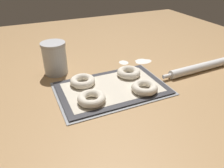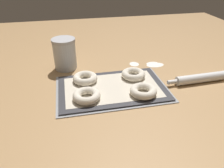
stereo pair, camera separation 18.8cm
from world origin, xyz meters
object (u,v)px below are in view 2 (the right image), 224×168
(baking_tray, at_px, (112,88))
(bagel_front_right, at_px, (143,91))
(flour_canister, at_px, (65,54))
(bagel_back_left, at_px, (85,78))
(bagel_front_left, at_px, (87,96))
(bagel_back_right, at_px, (133,74))
(rolling_pin, at_px, (212,77))

(baking_tray, height_order, bagel_front_right, bagel_front_right)
(flour_canister, bearing_deg, bagel_back_left, -65.59)
(bagel_front_left, distance_m, bagel_front_right, 0.26)
(bagel_front_right, relative_size, bagel_back_right, 1.00)
(bagel_back_right, relative_size, rolling_pin, 0.25)
(bagel_front_left, distance_m, rolling_pin, 0.65)
(flour_canister, xyz_separation_m, rolling_pin, (0.73, -0.31, -0.07))
(bagel_back_left, height_order, flour_canister, flour_canister)
(bagel_front_right, distance_m, flour_canister, 0.51)
(baking_tray, xyz_separation_m, bagel_back_left, (-0.12, 0.09, 0.03))
(baking_tray, xyz_separation_m, bagel_front_right, (0.13, -0.09, 0.03))
(bagel_back_right, bearing_deg, bagel_front_left, -149.86)
(rolling_pin, bearing_deg, flour_canister, 157.19)
(baking_tray, distance_m, rolling_pin, 0.52)
(bagel_front_left, height_order, bagel_back_left, same)
(flour_canister, bearing_deg, rolling_pin, -22.81)
(baking_tray, xyz_separation_m, flour_canister, (-0.21, 0.28, 0.08))
(baking_tray, bearing_deg, rolling_pin, -2.71)
(flour_canister, relative_size, rolling_pin, 0.35)
(bagel_front_right, xyz_separation_m, bagel_back_right, (0.00, 0.17, 0.00))
(baking_tray, xyz_separation_m, bagel_front_left, (-0.13, -0.08, 0.03))
(rolling_pin, bearing_deg, bagel_front_right, -170.41)
(bagel_front_right, bearing_deg, baking_tray, 144.17)
(flour_canister, bearing_deg, bagel_front_right, -48.02)
(bagel_back_left, distance_m, flour_canister, 0.23)
(bagel_back_right, relative_size, flour_canister, 0.71)
(bagel_back_left, relative_size, rolling_pin, 0.25)
(bagel_front_left, distance_m, flour_canister, 0.37)
(baking_tray, relative_size, bagel_back_right, 4.31)
(bagel_front_left, xyz_separation_m, rolling_pin, (0.65, 0.05, -0.01))
(bagel_front_left, relative_size, flour_canister, 0.71)
(baking_tray, height_order, bagel_back_right, bagel_back_right)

